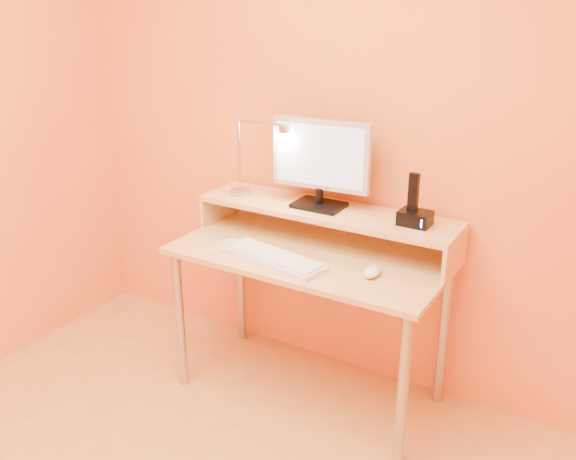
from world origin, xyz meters
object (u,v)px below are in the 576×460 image
Objects in this scene: remote_control at (224,247)px; keyboard at (274,259)px; monitor_panel at (321,155)px; phone_dock at (415,218)px; mouse at (372,272)px; lamp_base at (241,192)px.

keyboard is at bearing 2.91° from remote_control.
phone_dock is (0.45, -0.01, -0.21)m from monitor_panel.
monitor_panel is 0.58m from mouse.
remote_control is at bearing -178.09° from mouse.
mouse is (0.41, 0.08, 0.01)m from keyboard.
phone_dock reaches higher than keyboard.
lamp_base reaches higher than mouse.
monitor_panel is 0.47m from lamp_base.
monitor_panel is 0.96× the size of keyboard.
monitor_panel is 0.49m from phone_dock.
monitor_panel reaches higher than lamp_base.
lamp_base is 0.21× the size of keyboard.
remote_control is (-0.26, 0.00, -0.00)m from keyboard.
keyboard is (-0.05, -0.32, -0.39)m from monitor_panel.
lamp_base is (-0.41, -0.04, -0.23)m from monitor_panel.
lamp_base is 0.81m from mouse.
monitor_panel is at bearing 5.62° from lamp_base.
phone_dock is 0.61m from keyboard.
mouse is (0.77, -0.20, -0.15)m from lamp_base.
monitor_panel is 4.51× the size of lamp_base.
phone_dock is 0.28× the size of keyboard.
remote_control is at bearing -138.48° from monitor_panel.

